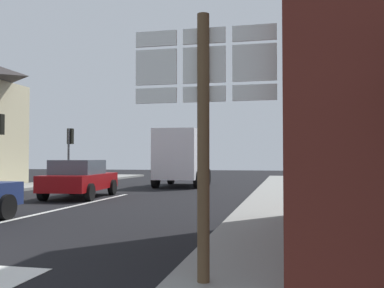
{
  "coord_description": "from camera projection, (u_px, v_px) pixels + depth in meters",
  "views": [
    {
      "loc": [
        6.71,
        -5.39,
        1.54
      ],
      "look_at": [
        3.74,
        8.07,
        1.99
      ],
      "focal_mm": 40.57,
      "sensor_mm": 36.0,
      "label": 1
    }
  ],
  "objects": [
    {
      "name": "sidewalk_right",
      "position": [
        282.0,
        207.0,
        13.05
      ],
      "size": [
        2.46,
        44.0,
        0.14
      ],
      "primitive_type": "cube",
      "color": "gray",
      "rests_on": "ground"
    },
    {
      "name": "sedan_far",
      "position": [
        80.0,
        178.0,
        16.92
      ],
      "size": [
        2.28,
        4.35,
        1.47
      ],
      "color": "maroon",
      "rests_on": "ground"
    },
    {
      "name": "ground_plane",
      "position": [
        107.0,
        199.0,
        16.41
      ],
      "size": [
        80.0,
        80.0,
        0.0
      ],
      "primitive_type": "plane",
      "color": "black"
    },
    {
      "name": "delivery_truck",
      "position": [
        182.0,
        156.0,
        23.75
      ],
      "size": [
        2.6,
        5.06,
        3.05
      ],
      "color": "silver",
      "rests_on": "ground"
    },
    {
      "name": "lane_centre_stripe",
      "position": [
        50.0,
        211.0,
        12.51
      ],
      "size": [
        0.16,
        12.0,
        0.01
      ],
      "primitive_type": "cube",
      "color": "silver",
      "rests_on": "ground"
    },
    {
      "name": "traffic_light_far_left",
      "position": [
        70.0,
        143.0,
        25.08
      ],
      "size": [
        0.3,
        0.49,
        3.27
      ],
      "color": "#47474C",
      "rests_on": "ground"
    },
    {
      "name": "route_sign_post",
      "position": [
        204.0,
        118.0,
        4.97
      ],
      "size": [
        1.66,
        0.14,
        3.2
      ],
      "color": "brown",
      "rests_on": "ground"
    }
  ]
}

